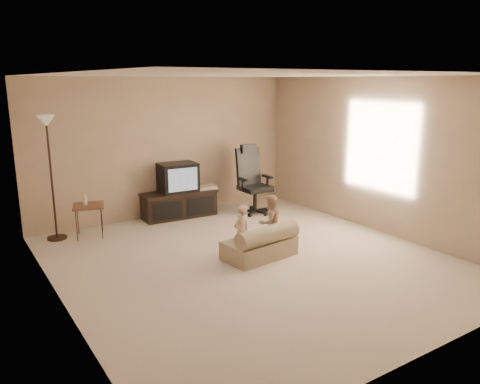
# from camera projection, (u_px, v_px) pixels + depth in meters

# --- Properties ---
(floor) EXTENTS (5.50, 5.50, 0.00)m
(floor) POSITION_uv_depth(u_px,v_px,m) (252.00, 260.00, 6.49)
(floor) COLOR beige
(floor) RESTS_ON ground
(room_shell) EXTENTS (5.50, 5.50, 5.50)m
(room_shell) POSITION_uv_depth(u_px,v_px,m) (252.00, 152.00, 6.14)
(room_shell) COLOR white
(room_shell) RESTS_ON floor
(tv_stand) EXTENTS (1.41, 0.59, 0.99)m
(tv_stand) POSITION_uv_depth(u_px,v_px,m) (179.00, 195.00, 8.48)
(tv_stand) COLOR black
(tv_stand) RESTS_ON floor
(office_chair) EXTENTS (0.63, 0.64, 1.28)m
(office_chair) POSITION_uv_depth(u_px,v_px,m) (253.00, 189.00, 8.74)
(office_chair) COLOR black
(office_chair) RESTS_ON floor
(side_table) EXTENTS (0.58, 0.58, 0.70)m
(side_table) POSITION_uv_depth(u_px,v_px,m) (88.00, 206.00, 7.38)
(side_table) COLOR brown
(side_table) RESTS_ON floor
(floor_lamp) EXTENTS (0.30, 0.30, 1.93)m
(floor_lamp) POSITION_uv_depth(u_px,v_px,m) (49.00, 150.00, 7.05)
(floor_lamp) COLOR black
(floor_lamp) RESTS_ON floor
(child_sofa) EXTENTS (1.07, 0.68, 0.50)m
(child_sofa) POSITION_uv_depth(u_px,v_px,m) (262.00, 244.00, 6.53)
(child_sofa) COLOR tan
(child_sofa) RESTS_ON floor
(toddler_left) EXTENTS (0.32, 0.27, 0.77)m
(toddler_left) POSITION_uv_depth(u_px,v_px,m) (241.00, 231.00, 6.52)
(toddler_left) COLOR #D8AA87
(toddler_left) RESTS_ON floor
(toddler_right) EXTENTS (0.41, 0.24, 0.82)m
(toddler_right) POSITION_uv_depth(u_px,v_px,m) (270.00, 222.00, 6.84)
(toddler_right) COLOR #D8AA87
(toddler_right) RESTS_ON floor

